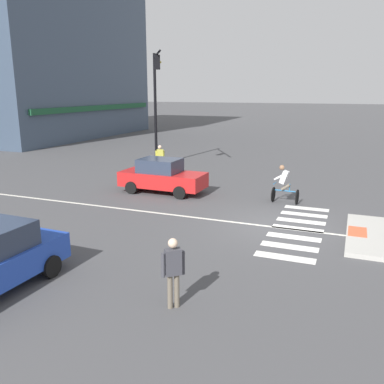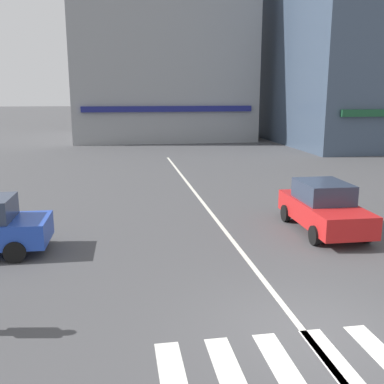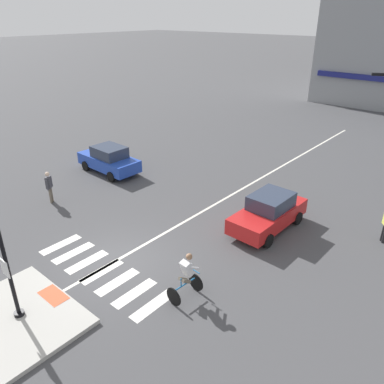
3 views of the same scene
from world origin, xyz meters
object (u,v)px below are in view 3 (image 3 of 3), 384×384
car_red_eastbound_mid (269,212)px  pedestrian_at_curb_left (49,185)px  cyclist (186,276)px  car_blue_cross_left (109,159)px

car_red_eastbound_mid → pedestrian_at_curb_left: 10.91m
cyclist → car_blue_cross_left: bearing=154.1°
car_blue_cross_left → cyclist: size_ratio=2.46×
pedestrian_at_curb_left → car_blue_cross_left: bearing=102.3°
car_red_eastbound_mid → pedestrian_at_curb_left: size_ratio=2.48×
car_red_eastbound_mid → cyclist: bearing=-87.6°
cyclist → pedestrian_at_curb_left: cyclist is taller
car_red_eastbound_mid → car_blue_cross_left: size_ratio=1.00×
car_red_eastbound_mid → car_blue_cross_left: bearing=-177.5°
car_blue_cross_left → cyclist: 12.16m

